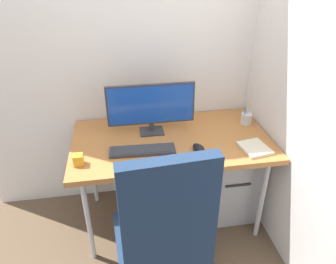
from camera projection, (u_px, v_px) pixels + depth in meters
The scene contains 12 objects.
ground_plane at pixel (171, 216), 2.58m from camera, with size 8.00×8.00×0.00m, color brown.
wall_back at pixel (162, 32), 2.24m from camera, with size 2.85×0.04×2.80m, color white.
wall_side_right at pixel (301, 50), 1.81m from camera, with size 0.04×2.23×2.80m, color white.
desk at pixel (171, 144), 2.23m from camera, with size 1.40×0.78×0.75m.
office_chair at pixel (163, 237), 1.65m from camera, with size 0.60×0.62×1.17m.
filing_cabinet at pixel (225, 176), 2.56m from camera, with size 0.39×0.55×0.60m.
monitor at pixel (151, 106), 2.19m from camera, with size 0.62×0.14×0.37m.
keyboard at pixel (143, 150), 2.05m from camera, with size 0.44×0.14×0.02m.
mouse at pixel (199, 148), 2.06m from camera, with size 0.06×0.11×0.04m, color black.
pen_holder at pixel (246, 118), 2.38m from camera, with size 0.08×0.08×0.17m.
notebook at pixel (254, 148), 2.08m from camera, with size 0.17×0.20×0.02m, color beige.
desk_clamp_accessory at pixel (78, 160), 1.92m from camera, with size 0.06×0.06×0.07m, color orange.
Camera 1 is at (-0.34, -1.87, 1.88)m, focal length 33.22 mm.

